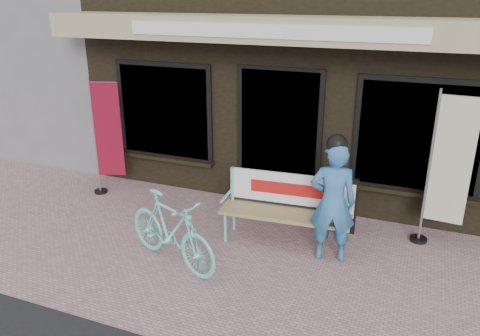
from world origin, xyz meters
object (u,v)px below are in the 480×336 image
at_px(bench, 286,204).
at_px(person, 333,200).
at_px(bicycle, 171,230).
at_px(nobori_red, 106,136).
at_px(nobori_cream, 447,169).
at_px(menu_stand, 342,205).

bearing_deg(bench, person, -24.44).
relative_size(bicycle, nobori_red, 0.80).
relative_size(bicycle, nobori_cream, 0.74).
bearing_deg(menu_stand, nobori_red, 175.95).
bearing_deg(nobori_cream, person, -140.14).
distance_m(bench, menu_stand, 0.86).
distance_m(bench, nobori_red, 3.29).
distance_m(person, nobori_cream, 1.58).
bearing_deg(bicycle, nobori_cream, -39.36).
bearing_deg(person, bicycle, -167.12).
xyz_separation_m(bench, person, (0.66, -0.24, 0.26)).
bearing_deg(nobori_cream, bench, -156.49).
bearing_deg(bench, nobori_cream, 14.20).
bearing_deg(bicycle, menu_stand, -26.88).
bearing_deg(menu_stand, nobori_cream, 0.35).
distance_m(bench, nobori_cream, 2.11).
height_order(person, nobori_cream, nobori_cream).
bearing_deg(nobori_cream, menu_stand, -169.84).
bearing_deg(bench, nobori_red, 167.22).
distance_m(bicycle, nobori_red, 2.66).
xyz_separation_m(person, nobori_red, (-3.88, 0.72, 0.20)).
xyz_separation_m(person, nobori_cream, (1.27, 0.89, 0.27)).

